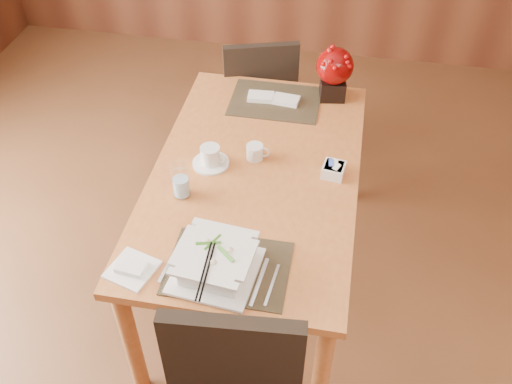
% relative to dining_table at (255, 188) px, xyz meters
% --- Properties ---
extents(ground, '(6.00, 6.00, 0.00)m').
position_rel_dining_table_xyz_m(ground, '(0.00, -0.60, -0.65)').
color(ground, brown).
rests_on(ground, ground).
extents(dining_table, '(0.90, 1.50, 0.75)m').
position_rel_dining_table_xyz_m(dining_table, '(0.00, 0.00, 0.00)').
color(dining_table, '#BF6D35').
rests_on(dining_table, ground).
extents(placemat_near, '(0.45, 0.33, 0.01)m').
position_rel_dining_table_xyz_m(placemat_near, '(0.00, -0.55, 0.10)').
color(placemat_near, black).
rests_on(placemat_near, dining_table).
extents(placemat_far, '(0.45, 0.33, 0.01)m').
position_rel_dining_table_xyz_m(placemat_far, '(0.00, 0.55, 0.10)').
color(placemat_far, black).
rests_on(placemat_far, dining_table).
extents(soup_setting, '(0.33, 0.33, 0.12)m').
position_rel_dining_table_xyz_m(soup_setting, '(-0.04, -0.58, 0.16)').
color(soup_setting, silver).
rests_on(soup_setting, dining_table).
extents(coffee_cup, '(0.16, 0.16, 0.09)m').
position_rel_dining_table_xyz_m(coffee_cup, '(-0.21, 0.02, 0.14)').
color(coffee_cup, silver).
rests_on(coffee_cup, dining_table).
extents(water_glass, '(0.10, 0.10, 0.17)m').
position_rel_dining_table_xyz_m(water_glass, '(-0.28, -0.20, 0.18)').
color(water_glass, white).
rests_on(water_glass, dining_table).
extents(creamer_jug, '(0.10, 0.10, 0.07)m').
position_rel_dining_table_xyz_m(creamer_jug, '(-0.02, 0.09, 0.13)').
color(creamer_jug, silver).
rests_on(creamer_jug, dining_table).
extents(sugar_caddy, '(0.11, 0.11, 0.06)m').
position_rel_dining_table_xyz_m(sugar_caddy, '(0.34, 0.04, 0.12)').
color(sugar_caddy, silver).
rests_on(sugar_caddy, dining_table).
extents(berry_decor, '(0.19, 0.19, 0.27)m').
position_rel_dining_table_xyz_m(berry_decor, '(0.28, 0.64, 0.25)').
color(berry_decor, black).
rests_on(berry_decor, dining_table).
extents(napkins_far, '(0.26, 0.10, 0.02)m').
position_rel_dining_table_xyz_m(napkins_far, '(-0.00, 0.55, 0.11)').
color(napkins_far, white).
rests_on(napkins_far, dining_table).
extents(bread_plate, '(0.20, 0.20, 0.01)m').
position_rel_dining_table_xyz_m(bread_plate, '(-0.35, -0.62, 0.10)').
color(bread_plate, silver).
rests_on(bread_plate, dining_table).
extents(far_chair, '(0.53, 0.53, 0.91)m').
position_rel_dining_table_xyz_m(far_chair, '(-0.15, 0.91, -0.14)').
color(far_chair, black).
rests_on(far_chair, ground).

